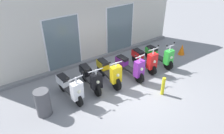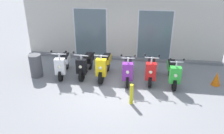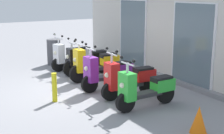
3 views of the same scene
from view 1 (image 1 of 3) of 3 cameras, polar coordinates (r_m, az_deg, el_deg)
The scene contains 11 objects.
ground_plane at distance 8.09m, azimuth 5.69°, elevation -6.01°, with size 40.00×40.00×0.00m, color gray.
storefront_facade at distance 9.48m, azimuth -5.55°, elevation 11.24°, with size 8.90×0.50×3.43m.
scooter_white at distance 7.52m, azimuth -11.12°, elevation -5.29°, with size 0.60×1.52×1.23m.
scooter_black at distance 7.91m, azimuth -5.73°, elevation -2.77°, with size 0.62×1.57×1.17m.
scooter_yellow at distance 8.15m, azimuth -0.79°, elevation -1.30°, with size 0.57×1.64×1.25m.
scooter_purple at distance 8.56m, azimuth 4.84°, elevation 0.18°, with size 0.53×1.62×1.27m.
scooter_red at distance 9.13m, azimuth 8.65°, elevation 2.04°, with size 0.55×1.52×1.27m.
scooter_green at distance 9.63m, azimuth 12.48°, elevation 3.06°, with size 0.52×1.59×1.21m.
trash_bin at distance 7.12m, azimuth -17.88°, elevation -9.03°, with size 0.48×0.48×0.91m, color #4C4C51.
traffic_cone at distance 10.86m, azimuth 18.08°, elevation 4.47°, with size 0.32×0.32×0.52m, color orange.
curb_bollard at distance 7.85m, azimuth 13.43°, elevation -4.98°, with size 0.12×0.12×0.70m, color yellow.
Camera 1 is at (-4.28, -4.82, 4.89)m, focal length 34.38 mm.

